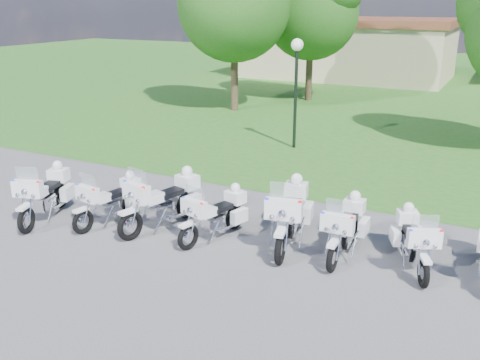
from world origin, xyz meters
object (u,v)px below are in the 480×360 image
at_px(motorcycle_2, 164,200).
at_px(motorcycle_6, 414,240).
at_px(motorcycle_1, 111,199).
at_px(motorcycle_4, 290,213).
at_px(motorcycle_5, 346,227).
at_px(motorcycle_0, 46,193).
at_px(lamp_post, 297,66).
at_px(motorcycle_3, 216,213).

bearing_deg(motorcycle_2, motorcycle_6, -158.89).
height_order(motorcycle_1, motorcycle_4, motorcycle_4).
height_order(motorcycle_5, motorcycle_6, motorcycle_5).
xyz_separation_m(motorcycle_0, motorcycle_2, (3.01, 0.90, 0.04)).
bearing_deg(motorcycle_0, lamp_post, -125.97).
xyz_separation_m(motorcycle_0, motorcycle_4, (6.08, 1.43, 0.06)).
bearing_deg(lamp_post, motorcycle_1, -99.12).
distance_m(motorcycle_1, motorcycle_4, 4.51).
distance_m(motorcycle_0, motorcycle_3, 4.53).
height_order(motorcycle_2, motorcycle_6, motorcycle_2).
distance_m(motorcycle_1, motorcycle_5, 5.78).
bearing_deg(motorcycle_4, motorcycle_6, 171.10).
xyz_separation_m(motorcycle_0, motorcycle_1, (1.66, 0.54, -0.06)).
xyz_separation_m(motorcycle_3, motorcycle_4, (1.64, 0.50, 0.12)).
relative_size(motorcycle_2, motorcycle_6, 1.24).
relative_size(motorcycle_1, motorcycle_3, 1.02).
relative_size(motorcycle_0, motorcycle_6, 1.15).
height_order(motorcycle_1, lamp_post, lamp_post).
xyz_separation_m(motorcycle_0, motorcycle_3, (4.44, 0.93, -0.06)).
bearing_deg(motorcycle_5, motorcycle_4, 1.03).
bearing_deg(motorcycle_1, lamp_post, -90.05).
bearing_deg(motorcycle_2, motorcycle_1, 29.22).
bearing_deg(motorcycle_2, motorcycle_4, -155.75).
relative_size(motorcycle_1, motorcycle_6, 1.07).
distance_m(motorcycle_2, motorcycle_3, 1.44).
bearing_deg(motorcycle_6, motorcycle_2, -16.88).
distance_m(motorcycle_4, motorcycle_5, 1.29).
xyz_separation_m(motorcycle_2, motorcycle_4, (3.07, 0.53, 0.02)).
xyz_separation_m(motorcycle_3, motorcycle_6, (4.35, 0.65, -0.01)).
height_order(motorcycle_4, lamp_post, lamp_post).
distance_m(motorcycle_1, motorcycle_2, 1.40).
bearing_deg(motorcycle_4, motorcycle_0, 1.24).
bearing_deg(motorcycle_1, motorcycle_5, -161.48).
bearing_deg(motorcycle_4, motorcycle_3, 4.95).
bearing_deg(motorcycle_3, motorcycle_4, -148.30).
bearing_deg(motorcycle_5, motorcycle_1, 7.86).
relative_size(motorcycle_1, lamp_post, 0.53).
distance_m(motorcycle_3, lamp_post, 8.80).
bearing_deg(motorcycle_1, motorcycle_2, -156.11).
relative_size(motorcycle_2, motorcycle_3, 1.17).
bearing_deg(motorcycle_6, motorcycle_1, -15.31).
xyz_separation_m(motorcycle_2, motorcycle_3, (1.43, 0.03, -0.10)).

